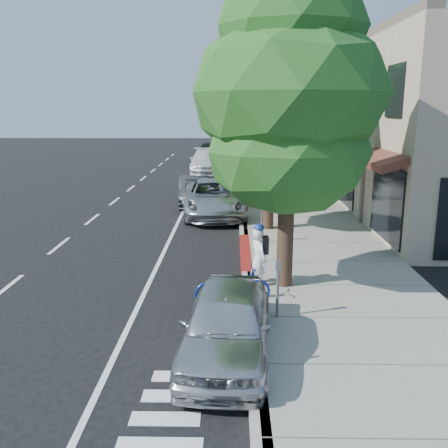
{
  "coord_description": "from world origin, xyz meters",
  "views": [
    {
      "loc": [
        -0.41,
        -13.93,
        4.53
      ],
      "look_at": [
        -0.65,
        -0.46,
        1.35
      ],
      "focal_mm": 40.0,
      "sensor_mm": 36.0,
      "label": 1
    }
  ],
  "objects_px": {
    "street_tree_0": "(289,98)",
    "cyclist": "(259,259)",
    "bicycle": "(233,286)",
    "near_car_a": "(227,324)",
    "street_tree_4": "(252,102)",
    "street_tree_5": "(249,107)",
    "silver_suv": "(214,198)",
    "street_tree_3": "(256,99)",
    "pedestrian": "(295,183)",
    "street_tree_2": "(261,117)",
    "white_pickup": "(207,162)",
    "dark_sedan": "(194,191)",
    "dark_suv_far": "(211,152)",
    "street_tree_1": "(271,100)"
  },
  "relations": [
    {
      "from": "street_tree_4",
      "to": "silver_suv",
      "type": "xyz_separation_m",
      "value": [
        -2.09,
        -15.18,
        -4.04
      ]
    },
    {
      "from": "cyclist",
      "to": "dark_suv_far",
      "type": "bearing_deg",
      "value": -21.89
    },
    {
      "from": "silver_suv",
      "to": "street_tree_4",
      "type": "bearing_deg",
      "value": 77.95
    },
    {
      "from": "bicycle",
      "to": "near_car_a",
      "type": "distance_m",
      "value": 2.51
    },
    {
      "from": "street_tree_3",
      "to": "cyclist",
      "type": "distance_m",
      "value": 18.44
    },
    {
      "from": "street_tree_5",
      "to": "bicycle",
      "type": "height_order",
      "value": "street_tree_5"
    },
    {
      "from": "street_tree_2",
      "to": "silver_suv",
      "type": "relative_size",
      "value": 1.2
    },
    {
      "from": "bicycle",
      "to": "white_pickup",
      "type": "bearing_deg",
      "value": -4.44
    },
    {
      "from": "street_tree_0",
      "to": "pedestrian",
      "type": "height_order",
      "value": "street_tree_0"
    },
    {
      "from": "street_tree_1",
      "to": "white_pickup",
      "type": "height_order",
      "value": "street_tree_1"
    },
    {
      "from": "street_tree_2",
      "to": "dark_sedan",
      "type": "xyz_separation_m",
      "value": [
        -3.1,
        -0.97,
        -3.39
      ]
    },
    {
      "from": "street_tree_2",
      "to": "bicycle",
      "type": "distance_m",
      "value": 13.55
    },
    {
      "from": "street_tree_1",
      "to": "silver_suv",
      "type": "bearing_deg",
      "value": 126.53
    },
    {
      "from": "bicycle",
      "to": "dark_sedan",
      "type": "relative_size",
      "value": 0.44
    },
    {
      "from": "street_tree_3",
      "to": "bicycle",
      "type": "bearing_deg",
      "value": -93.91
    },
    {
      "from": "cyclist",
      "to": "bicycle",
      "type": "relative_size",
      "value": 0.9
    },
    {
      "from": "dark_suv_far",
      "to": "street_tree_5",
      "type": "bearing_deg",
      "value": 27.13
    },
    {
      "from": "street_tree_2",
      "to": "cyclist",
      "type": "bearing_deg",
      "value": -93.11
    },
    {
      "from": "pedestrian",
      "to": "near_car_a",
      "type": "bearing_deg",
      "value": 64.59
    },
    {
      "from": "cyclist",
      "to": "dark_suv_far",
      "type": "relative_size",
      "value": 0.3
    },
    {
      "from": "street_tree_4",
      "to": "pedestrian",
      "type": "xyz_separation_m",
      "value": [
        1.66,
        -12.24,
        -3.86
      ]
    },
    {
      "from": "street_tree_4",
      "to": "silver_suv",
      "type": "height_order",
      "value": "street_tree_4"
    },
    {
      "from": "street_tree_3",
      "to": "street_tree_5",
      "type": "distance_m",
      "value": 12.01
    },
    {
      "from": "cyclist",
      "to": "street_tree_3",
      "type": "bearing_deg",
      "value": -28.86
    },
    {
      "from": "street_tree_1",
      "to": "street_tree_5",
      "type": "xyz_separation_m",
      "value": [
        0.0,
        24.0,
        -0.28
      ]
    },
    {
      "from": "street_tree_4",
      "to": "street_tree_5",
      "type": "bearing_deg",
      "value": 90.0
    },
    {
      "from": "dark_suv_far",
      "to": "pedestrian",
      "type": "bearing_deg",
      "value": -70.55
    },
    {
      "from": "cyclist",
      "to": "street_tree_4",
      "type": "bearing_deg",
      "value": -28.34
    },
    {
      "from": "cyclist",
      "to": "near_car_a",
      "type": "distance_m",
      "value": 3.63
    },
    {
      "from": "street_tree_1",
      "to": "cyclist",
      "type": "distance_m",
      "value": 7.17
    },
    {
      "from": "street_tree_5",
      "to": "silver_suv",
      "type": "height_order",
      "value": "street_tree_5"
    },
    {
      "from": "street_tree_4",
      "to": "dark_suv_far",
      "type": "relative_size",
      "value": 1.45
    },
    {
      "from": "bicycle",
      "to": "dark_suv_far",
      "type": "xyz_separation_m",
      "value": [
        -1.8,
        29.66,
        0.44
      ]
    },
    {
      "from": "dark_suv_far",
      "to": "white_pickup",
      "type": "bearing_deg",
      "value": -86.28
    },
    {
      "from": "pedestrian",
      "to": "street_tree_5",
      "type": "bearing_deg",
      "value": -98.88
    },
    {
      "from": "bicycle",
      "to": "dark_suv_far",
      "type": "relative_size",
      "value": 0.33
    },
    {
      "from": "street_tree_4",
      "to": "white_pickup",
      "type": "height_order",
      "value": "street_tree_4"
    },
    {
      "from": "dark_sedan",
      "to": "dark_suv_far",
      "type": "relative_size",
      "value": 0.76
    },
    {
      "from": "street_tree_0",
      "to": "cyclist",
      "type": "xyz_separation_m",
      "value": [
        -0.65,
        0.05,
        -3.93
      ]
    },
    {
      "from": "cyclist",
      "to": "silver_suv",
      "type": "distance_m",
      "value": 8.89
    },
    {
      "from": "street_tree_0",
      "to": "bicycle",
      "type": "bearing_deg",
      "value": -142.43
    },
    {
      "from": "street_tree_2",
      "to": "white_pickup",
      "type": "relative_size",
      "value": 1.17
    },
    {
      "from": "street_tree_2",
      "to": "near_car_a",
      "type": "xyz_separation_m",
      "value": [
        -1.4,
        -15.5,
        -3.39
      ]
    },
    {
      "from": "street_tree_0",
      "to": "dark_suv_far",
      "type": "height_order",
      "value": "street_tree_0"
    },
    {
      "from": "street_tree_5",
      "to": "cyclist",
      "type": "relative_size",
      "value": 4.59
    },
    {
      "from": "white_pickup",
      "to": "near_car_a",
      "type": "relative_size",
      "value": 1.43
    },
    {
      "from": "street_tree_0",
      "to": "bicycle",
      "type": "xyz_separation_m",
      "value": [
        -1.3,
        -1.0,
        -4.26
      ]
    },
    {
      "from": "cyclist",
      "to": "near_car_a",
      "type": "relative_size",
      "value": 0.41
    },
    {
      "from": "street_tree_4",
      "to": "silver_suv",
      "type": "bearing_deg",
      "value": -97.85
    },
    {
      "from": "silver_suv",
      "to": "cyclist",
      "type": "bearing_deg",
      "value": -84.87
    }
  ]
}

